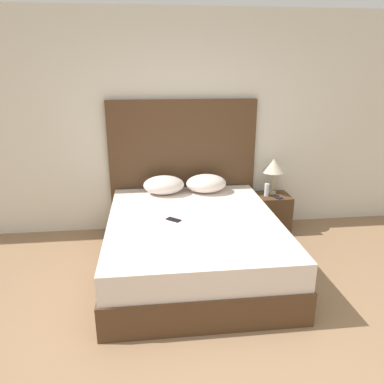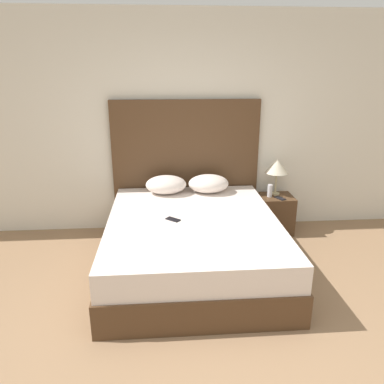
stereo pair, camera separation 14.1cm
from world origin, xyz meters
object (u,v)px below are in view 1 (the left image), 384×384
Objects in this scene: phone_on_bed at (174,220)px; nightstand at (272,212)px; phone_on_nightstand at (277,197)px; bed at (193,244)px; table_lamp at (273,166)px.

phone_on_bed reaches higher than nightstand.
phone_on_nightstand is at bearing 30.09° from phone_on_bed.
bed is 4.42× the size of nightstand.
bed is 1.58m from table_lamp.
nightstand is at bearing 96.90° from phone_on_nightstand.
table_lamp is at bearing 93.21° from nightstand.
bed is at bearing -146.40° from phone_on_nightstand.
nightstand is (1.14, 0.86, -0.04)m from bed.
nightstand is at bearing -86.79° from table_lamp.
nightstand is at bearing 37.02° from bed.
phone_on_bed is (-0.20, -0.02, 0.29)m from bed.
phone_on_bed is 0.33× the size of nightstand.
phone_on_nightstand is (1.16, 0.77, 0.20)m from bed.
table_lamp reaches higher than phone_on_bed.
table_lamp is (1.34, 0.96, 0.27)m from phone_on_bed.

